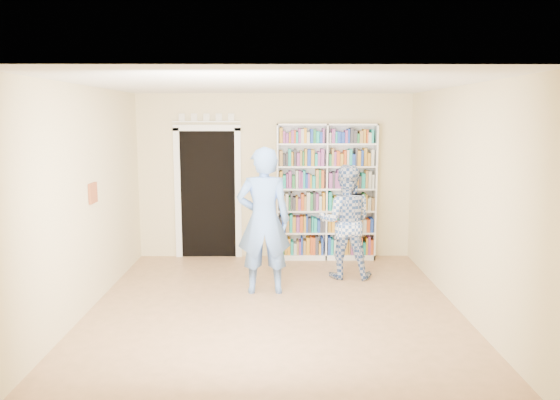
# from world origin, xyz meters

# --- Properties ---
(floor) EXTENTS (5.00, 5.00, 0.00)m
(floor) POSITION_xyz_m (0.00, 0.00, 0.00)
(floor) COLOR #976F49
(floor) RESTS_ON ground
(ceiling) EXTENTS (5.00, 5.00, 0.00)m
(ceiling) POSITION_xyz_m (0.00, 0.00, 2.70)
(ceiling) COLOR white
(ceiling) RESTS_ON wall_back
(wall_back) EXTENTS (4.50, 0.00, 4.50)m
(wall_back) POSITION_xyz_m (0.00, 2.50, 1.35)
(wall_back) COLOR beige
(wall_back) RESTS_ON floor
(wall_left) EXTENTS (0.00, 5.00, 5.00)m
(wall_left) POSITION_xyz_m (-2.25, 0.00, 1.35)
(wall_left) COLOR beige
(wall_left) RESTS_ON floor
(wall_right) EXTENTS (0.00, 5.00, 5.00)m
(wall_right) POSITION_xyz_m (2.25, 0.00, 1.35)
(wall_right) COLOR beige
(wall_right) RESTS_ON floor
(bookshelf) EXTENTS (1.61, 0.30, 2.22)m
(bookshelf) POSITION_xyz_m (0.84, 2.34, 1.12)
(bookshelf) COLOR white
(bookshelf) RESTS_ON floor
(doorway) EXTENTS (1.10, 0.08, 2.43)m
(doorway) POSITION_xyz_m (-1.10, 2.48, 1.18)
(doorway) COLOR black
(doorway) RESTS_ON floor
(wall_art) EXTENTS (0.03, 0.25, 0.25)m
(wall_art) POSITION_xyz_m (-2.23, 0.20, 1.40)
(wall_art) COLOR brown
(wall_art) RESTS_ON wall_left
(man_blue) EXTENTS (0.73, 0.50, 1.95)m
(man_blue) POSITION_xyz_m (-0.14, 0.59, 0.97)
(man_blue) COLOR #5F8AD4
(man_blue) RESTS_ON floor
(man_plaid) EXTENTS (0.87, 0.72, 1.65)m
(man_plaid) POSITION_xyz_m (1.03, 1.28, 0.83)
(man_plaid) COLOR #2D4E8C
(man_plaid) RESTS_ON floor
(paper_sheet) EXTENTS (0.18, 0.08, 0.27)m
(paper_sheet) POSITION_xyz_m (1.13, 1.11, 0.90)
(paper_sheet) COLOR white
(paper_sheet) RESTS_ON man_plaid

